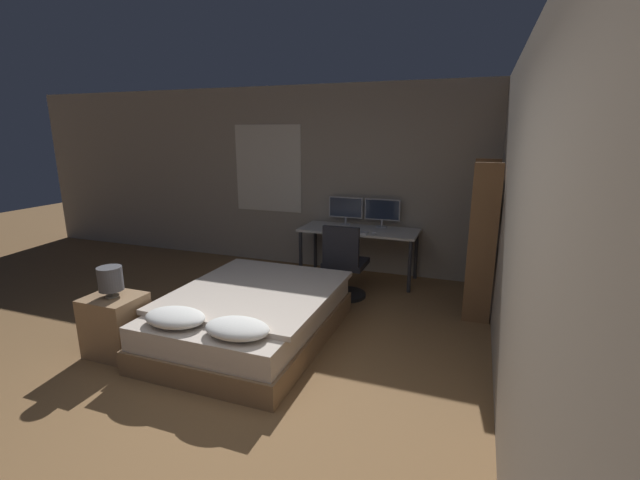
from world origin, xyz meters
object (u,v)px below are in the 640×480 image
at_px(bed, 251,316).
at_px(monitor_left, 346,209).
at_px(desk, 359,235).
at_px(keyboard, 354,232).
at_px(bookshelf, 483,232).
at_px(monitor_right, 382,211).
at_px(bedside_lamp, 110,279).
at_px(office_chair, 344,268).
at_px(nightstand, 116,325).
at_px(computer_mouse, 374,233).

bearing_deg(bed, monitor_left, 83.96).
distance_m(desk, keyboard, 0.25).
bearing_deg(bookshelf, monitor_right, 145.42).
xyz_separation_m(bedside_lamp, keyboard, (1.56, 2.61, -0.00)).
bearing_deg(office_chair, monitor_right, 76.50).
height_order(bed, nightstand, same).
distance_m(nightstand, desk, 3.26).
bearing_deg(monitor_left, desk, -41.55).
xyz_separation_m(bedside_lamp, monitor_right, (1.83, 3.08, 0.22)).
distance_m(monitor_left, bookshelf, 2.08).
xyz_separation_m(nightstand, computer_mouse, (1.83, 2.61, 0.46)).
xyz_separation_m(bed, keyboard, (0.52, 1.91, 0.49)).
relative_size(monitor_right, bookshelf, 0.29).
bearing_deg(bedside_lamp, office_chair, 52.56).
distance_m(office_chair, bookshelf, 1.67).
distance_m(bed, keyboard, 2.04).
height_order(monitor_right, office_chair, monitor_right).
distance_m(monitor_left, office_chair, 1.19).
height_order(desk, bookshelf, bookshelf).
distance_m(nightstand, keyboard, 3.07).
relative_size(monitor_left, bookshelf, 0.29).
bearing_deg(keyboard, bed, -105.21).
bearing_deg(computer_mouse, monitor_right, 90.35).
relative_size(desk, bookshelf, 0.94).
distance_m(bed, monitor_left, 2.50).
relative_size(desk, office_chair, 1.71).
bearing_deg(desk, bedside_lamp, -118.82).
distance_m(monitor_right, office_chair, 1.17).
distance_m(bedside_lamp, desk, 3.24).
height_order(bedside_lamp, desk, bedside_lamp).
relative_size(bed, bookshelf, 1.18).
height_order(bedside_lamp, monitor_left, monitor_left).
relative_size(keyboard, bookshelf, 0.21).
distance_m(desk, monitor_left, 0.47).
distance_m(bed, computer_mouse, 2.13).
bearing_deg(bookshelf, bedside_lamp, -145.61).
relative_size(monitor_right, keyboard, 1.39).
relative_size(keyboard, computer_mouse, 5.16).
height_order(keyboard, office_chair, office_chair).
xyz_separation_m(bed, monitor_right, (0.79, 2.38, 0.71)).
height_order(keyboard, bookshelf, bookshelf).
relative_size(monitor_right, computer_mouse, 7.18).
xyz_separation_m(bed, desk, (0.52, 2.15, 0.40)).
relative_size(monitor_left, computer_mouse, 7.18).
bearing_deg(bookshelf, nightstand, -145.61).
bearing_deg(bookshelf, desk, 156.98).
bearing_deg(nightstand, monitor_right, 59.26).
bearing_deg(computer_mouse, bedside_lamp, -125.12).
height_order(nightstand, bedside_lamp, bedside_lamp).
bearing_deg(computer_mouse, keyboard, 180.00).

